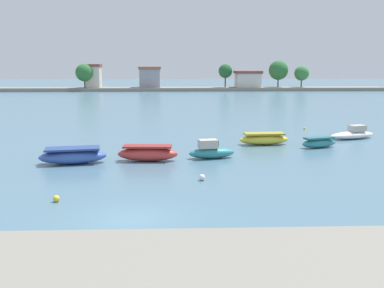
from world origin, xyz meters
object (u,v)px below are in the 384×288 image
(moored_boat_4, at_px, (264,139))
(moored_boat_5, at_px, (319,143))
(mooring_buoy_0, at_px, (304,129))
(mooring_buoy_4, at_px, (320,139))
(moored_boat_1, at_px, (73,156))
(moored_boat_3, at_px, (211,151))
(moored_boat_6, at_px, (353,134))
(moored_boat_2, at_px, (148,153))
(mooring_buoy_2, at_px, (202,177))
(mooring_buoy_1, at_px, (56,199))

(moored_boat_4, height_order, moored_boat_5, moored_boat_4)
(mooring_buoy_0, xyz_separation_m, mooring_buoy_4, (-0.60, -7.31, 0.03))
(moored_boat_1, distance_m, mooring_buoy_4, 23.18)
(moored_boat_1, relative_size, moored_boat_5, 1.46)
(moored_boat_3, bearing_deg, moored_boat_6, 20.48)
(moored_boat_2, relative_size, moored_boat_6, 0.90)
(moored_boat_2, distance_m, moored_boat_4, 12.04)
(moored_boat_2, xyz_separation_m, moored_boat_4, (10.13, 6.50, -0.05))
(moored_boat_4, relative_size, mooring_buoy_0, 19.05)
(mooring_buoy_0, bearing_deg, mooring_buoy_2, -120.58)
(moored_boat_4, bearing_deg, mooring_buoy_2, -121.32)
(moored_boat_4, xyz_separation_m, mooring_buoy_2, (-6.38, -12.43, -0.32))
(moored_boat_3, height_order, moored_boat_6, moored_boat_3)
(mooring_buoy_2, bearing_deg, mooring_buoy_1, -152.82)
(moored_boat_4, distance_m, moored_boat_5, 4.81)
(moored_boat_4, bearing_deg, moored_boat_2, -151.46)
(mooring_buoy_0, height_order, mooring_buoy_4, mooring_buoy_4)
(moored_boat_1, relative_size, mooring_buoy_0, 21.13)
(moored_boat_1, xyz_separation_m, mooring_buoy_2, (9.19, -5.21, -0.37))
(moored_boat_2, distance_m, moored_boat_6, 21.59)
(moored_boat_4, relative_size, moored_boat_5, 1.32)
(mooring_buoy_1, bearing_deg, moored_boat_1, 97.24)
(moored_boat_3, bearing_deg, moored_boat_1, 178.06)
(moored_boat_5, distance_m, moored_boat_6, 6.61)
(moored_boat_4, height_order, mooring_buoy_1, moored_boat_4)
(moored_boat_1, bearing_deg, mooring_buoy_0, 27.49)
(moored_boat_5, bearing_deg, moored_boat_3, -173.85)
(moored_boat_6, xyz_separation_m, mooring_buoy_2, (-15.71, -15.29, -0.26))
(mooring_buoy_1, xyz_separation_m, mooring_buoy_4, (20.15, 18.37, -0.03))
(moored_boat_5, height_order, mooring_buoy_0, moored_boat_5)
(mooring_buoy_1, height_order, mooring_buoy_2, mooring_buoy_2)
(mooring_buoy_2, bearing_deg, moored_boat_3, 80.57)
(moored_boat_6, bearing_deg, mooring_buoy_1, -158.79)
(moored_boat_5, xyz_separation_m, mooring_buoy_2, (-10.89, -10.76, -0.25))
(moored_boat_5, bearing_deg, mooring_buoy_2, -151.87)
(moored_boat_4, height_order, mooring_buoy_0, moored_boat_4)
(moored_boat_3, height_order, mooring_buoy_1, moored_boat_3)
(moored_boat_2, bearing_deg, moored_boat_6, 28.87)
(mooring_buoy_2, bearing_deg, mooring_buoy_4, 49.57)
(moored_boat_5, relative_size, moored_boat_6, 0.68)
(moored_boat_1, distance_m, mooring_buoy_2, 10.57)
(moored_boat_4, bearing_deg, moored_boat_5, -24.41)
(moored_boat_3, relative_size, mooring_buoy_2, 9.53)
(moored_boat_2, distance_m, mooring_buoy_1, 10.91)
(moored_boat_2, bearing_deg, moored_boat_1, -169.26)
(moored_boat_5, distance_m, mooring_buoy_4, 3.72)
(moored_boat_5, bearing_deg, moored_boat_2, -178.26)
(mooring_buoy_0, relative_size, mooring_buoy_1, 0.67)
(moored_boat_2, distance_m, moored_boat_3, 4.92)
(moored_boat_5, height_order, mooring_buoy_1, moored_boat_5)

